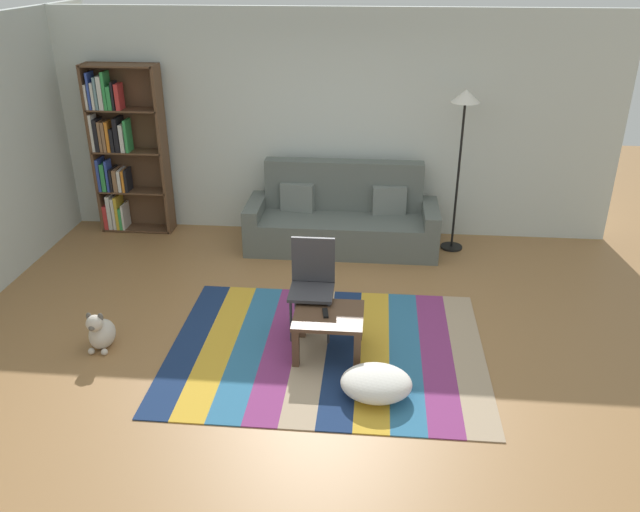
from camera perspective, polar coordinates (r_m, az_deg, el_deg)
The scene contains 11 objects.
ground_plane at distance 6.05m, azimuth -0.75°, elevation -6.87°, with size 14.00×14.00×0.00m, color #9E7042.
back_wall at distance 7.89m, azimuth 1.14°, elevation 11.57°, with size 6.80×0.10×2.70m, color silver.
rug at distance 5.81m, azimuth 0.59°, elevation -8.35°, with size 2.80×2.18×0.01m.
couch at distance 7.69m, azimuth 1.99°, elevation 3.24°, with size 2.26×0.80×1.00m.
bookshelf at distance 8.33m, azimuth -17.35°, elevation 8.94°, with size 0.90×0.28×2.08m.
coffee_table at distance 5.60m, azimuth 0.77°, elevation -5.85°, with size 0.60×0.55×0.39m.
pouf at distance 5.22m, azimuth 5.03°, elevation -11.23°, with size 0.57×0.48×0.23m, color white.
dog at distance 6.08m, azimuth -18.96°, elevation -6.46°, with size 0.22×0.35×0.40m.
standing_lamp at distance 7.41m, azimuth 12.70°, elevation 11.91°, with size 0.32×0.32×1.89m.
tv_remote at distance 5.56m, azimuth 0.49°, elevation -5.11°, with size 0.04×0.15×0.02m, color black.
folding_chair at distance 5.86m, azimuth -0.69°, elevation -2.00°, with size 0.40×0.40×0.90m.
Camera 1 is at (0.54, -5.09, 3.22)m, focal length 35.88 mm.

